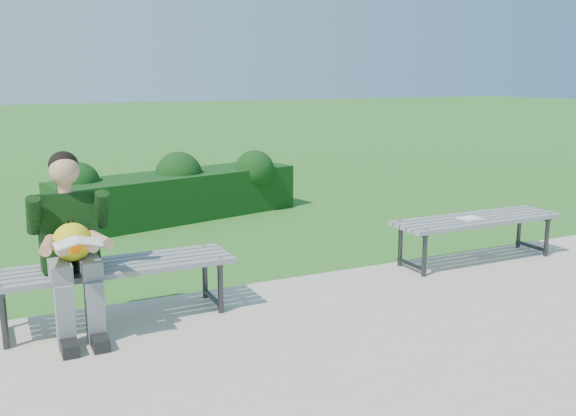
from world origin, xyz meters
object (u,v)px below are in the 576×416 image
object	(u,v)px
bench_left	(113,271)
bench_right	(477,223)
seated_boy	(71,240)
paper_sheet	(469,218)
hedge	(178,191)

from	to	relation	value
bench_left	bench_right	xyz separation A→B (m)	(3.59, 0.06, 0.00)
seated_boy	paper_sheet	xyz separation A→B (m)	(3.79, 0.16, -0.24)
bench_right	paper_sheet	world-z (taller)	bench_right
bench_left	seated_boy	world-z (taller)	seated_boy
bench_right	seated_boy	size ratio (longest dim) A/B	1.37
seated_boy	paper_sheet	bearing A→B (deg)	2.42
hedge	bench_left	xyz separation A→B (m)	(-1.48, -3.37, 0.05)
paper_sheet	seated_boy	bearing A→B (deg)	-177.58
bench_right	seated_boy	bearing A→B (deg)	-177.64
bench_right	bench_left	bearing A→B (deg)	-179.03
bench_left	bench_right	world-z (taller)	same
hedge	seated_boy	world-z (taller)	seated_boy
bench_left	paper_sheet	size ratio (longest dim) A/B	7.66
hedge	bench_left	world-z (taller)	hedge
seated_boy	paper_sheet	size ratio (longest dim) A/B	5.59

